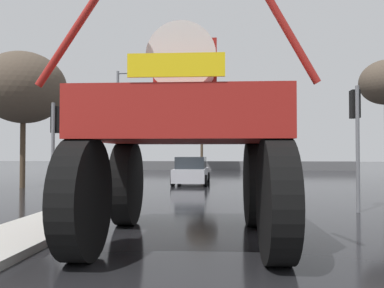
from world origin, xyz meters
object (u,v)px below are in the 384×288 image
oversize_sprayer (186,133)px  bare_tree_left (23,88)px  traffic_signal_near_left (55,132)px  traffic_signal_near_right (356,120)px  sedan_ahead (191,171)px  streetlight_far_left (120,119)px  bare_tree_far_center (202,111)px

oversize_sprayer → bare_tree_left: (-9.25, 10.68, 2.86)m
oversize_sprayer → bare_tree_left: bearing=39.3°
traffic_signal_near_left → oversize_sprayer: bearing=-42.2°
traffic_signal_near_right → sedan_ahead: bearing=121.2°
streetlight_far_left → traffic_signal_near_left: bearing=-82.8°
oversize_sprayer → sedan_ahead: 13.75m
sedan_ahead → bare_tree_far_center: size_ratio=0.58×
oversize_sprayer → traffic_signal_near_right: bearing=-49.8°
oversize_sprayer → bare_tree_left: size_ratio=0.77×
oversize_sprayer → bare_tree_far_center: bare_tree_far_center is taller
oversize_sprayer → traffic_signal_near_left: bearing=46.2°
traffic_signal_near_right → bare_tree_left: (-13.90, 6.51, 2.27)m
traffic_signal_near_left → streetlight_far_left: size_ratio=0.46×
oversize_sprayer → streetlight_far_left: (-6.30, 17.64, 1.92)m
traffic_signal_near_right → bare_tree_far_center: 25.63m
traffic_signal_near_left → streetlight_far_left: bearing=97.2°
traffic_signal_near_right → bare_tree_left: 15.51m
traffic_signal_near_left → streetlight_far_left: 13.68m
oversize_sprayer → traffic_signal_near_left: 6.22m
streetlight_far_left → bare_tree_far_center: 12.34m
traffic_signal_near_right → oversize_sprayer: bearing=-138.1°
traffic_signal_near_left → bare_tree_left: 8.40m
traffic_signal_near_left → streetlight_far_left: (-1.70, 13.47, 1.63)m
streetlight_far_left → bare_tree_left: 7.62m
sedan_ahead → bare_tree_far_center: bare_tree_far_center is taller
sedan_ahead → bare_tree_left: bare_tree_left is taller
oversize_sprayer → streetlight_far_left: bearing=18.0°
bare_tree_left → bare_tree_far_center: size_ratio=0.95×
traffic_signal_near_left → bare_tree_left: bearing=125.5°
oversize_sprayer → sedan_ahead: bearing=3.0°
traffic_signal_near_left → traffic_signal_near_right: size_ratio=0.89×
oversize_sprayer → sedan_ahead: (-1.09, 13.64, -1.41)m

